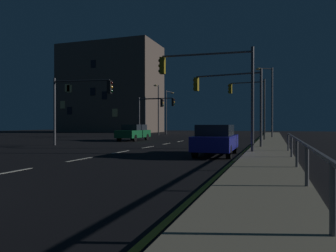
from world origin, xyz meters
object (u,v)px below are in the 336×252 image
Objects in this scene: car_oncoming at (134,132)px; traffic_light_near_right at (150,109)px; traffic_light_far_right at (210,78)px; building_distant at (111,89)px; car at (216,139)px; street_lamp_corner at (270,96)px; traffic_light_near_left at (80,97)px; street_lamp_mid_block at (167,108)px; street_lamp_across_street at (158,105)px; traffic_light_far_center at (249,98)px; traffic_light_mid_right at (229,92)px; traffic_light_overhead_east at (158,108)px.

traffic_light_near_right reaches higher than car_oncoming.
traffic_light_far_right is 49.42m from building_distant.
traffic_light_near_right is at bearing 100.33° from car_oncoming.
car is 0.56× the size of street_lamp_corner.
traffic_light_near_left is 0.74× the size of street_lamp_mid_block.
traffic_light_near_left is at bearing -95.89° from car_oncoming.
building_distant is at bearing 136.79° from street_lamp_across_street.
traffic_light_far_center is 1.14× the size of traffic_light_mid_right.
street_lamp_corner reaches higher than traffic_light_overhead_east.
street_lamp_corner is (1.86, 5.97, 0.69)m from traffic_light_far_center.
street_lamp_mid_block is at bearing 101.62° from traffic_light_overhead_east.
traffic_light_overhead_east is (-1.11, 9.71, 2.83)m from car_oncoming.
traffic_light_near_right is 28.48m from building_distant.
car is at bearing -49.45° from car_oncoming.
building_distant is (-28.53, 40.08, 4.70)m from traffic_light_far_right.
traffic_light_near_left is 0.26× the size of building_distant.
traffic_light_near_right is at bearing -98.09° from traffic_light_overhead_east.
building_distant is (-29.57, 25.94, 4.68)m from traffic_light_far_center.
traffic_light_far_center is 14.18m from traffic_light_far_right.
street_lamp_corner is at bearing 83.79° from car.
traffic_light_mid_right is (0.46, 4.29, -0.39)m from traffic_light_far_right.
street_lamp_corner is 37.44m from building_distant.
street_lamp_corner is at bearing -31.46° from street_lamp_mid_block.
traffic_light_far_center is 0.79× the size of street_lamp_across_street.
building_distant reaches higher than traffic_light_far_center.
street_lamp_corner is (2.32, 21.35, 4.03)m from car.
car_oncoming is 0.64× the size of street_lamp_mid_block.
traffic_light_near_right is 6.90m from street_lamp_across_street.
car is at bearing -20.81° from traffic_light_near_left.
traffic_light_far_right is 22.99m from traffic_light_overhead_east.
street_lamp_corner is (13.59, -0.23, 1.21)m from traffic_light_overhead_east.
car is 22.85m from traffic_light_near_right.
car is 21.85m from street_lamp_corner.
building_distant is at bearing 125.16° from car.
car is at bearing -66.88° from street_lamp_mid_block.
car_oncoming is at bearing -142.77° from street_lamp_corner.
traffic_light_overhead_east reaches higher than car_oncoming.
traffic_light_far_right is 0.71× the size of street_lamp_corner.
traffic_light_far_right is 21.36m from traffic_light_near_right.
street_lamp_mid_block is at bearing 91.66° from street_lamp_across_street.
traffic_light_far_center reaches higher than traffic_light_near_right.
car_oncoming is at bearing -57.24° from building_distant.
building_distant reaches higher than car_oncoming.
street_lamp_corner is at bearing 7.42° from traffic_light_near_right.
street_lamp_corner is at bearing 72.72° from traffic_light_far_center.
car is 33.69m from street_lamp_mid_block.
traffic_light_overhead_east is 2.07m from traffic_light_near_right.
building_distant reaches higher than street_lamp_across_street.
traffic_light_far_center is 1.17× the size of traffic_light_near_right.
car_oncoming is 0.77× the size of traffic_light_far_center.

